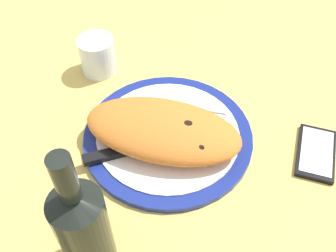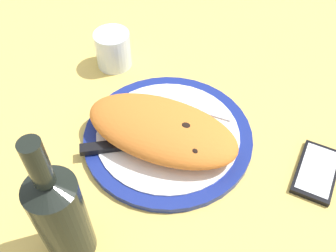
{
  "view_description": "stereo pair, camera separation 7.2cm",
  "coord_description": "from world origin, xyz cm",
  "px_view_note": "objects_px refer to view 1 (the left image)",
  "views": [
    {
      "loc": [
        -9.95,
        45.63,
        57.98
      ],
      "look_at": [
        0.0,
        0.0,
        3.62
      ],
      "focal_mm": 41.13,
      "sensor_mm": 36.0,
      "label": 1
    },
    {
      "loc": [
        -16.8,
        43.58,
        57.98
      ],
      "look_at": [
        0.0,
        0.0,
        3.62
      ],
      "focal_mm": 41.13,
      "sensor_mm": 36.0,
      "label": 2
    }
  ],
  "objects_px": {
    "smartphone": "(316,153)",
    "water_glass": "(98,57)",
    "fork": "(179,105)",
    "knife": "(127,150)",
    "calzone": "(163,130)",
    "wine_bottle": "(83,228)",
    "plate": "(168,136)"
  },
  "relations": [
    {
      "from": "plate",
      "to": "wine_bottle",
      "type": "height_order",
      "value": "wine_bottle"
    },
    {
      "from": "fork",
      "to": "water_glass",
      "type": "bearing_deg",
      "value": -23.29
    },
    {
      "from": "water_glass",
      "to": "smartphone",
      "type": "bearing_deg",
      "value": 163.28
    },
    {
      "from": "fork",
      "to": "wine_bottle",
      "type": "height_order",
      "value": "wine_bottle"
    },
    {
      "from": "wine_bottle",
      "to": "plate",
      "type": "bearing_deg",
      "value": -103.39
    },
    {
      "from": "water_glass",
      "to": "wine_bottle",
      "type": "relative_size",
      "value": 0.32
    },
    {
      "from": "calzone",
      "to": "fork",
      "type": "distance_m",
      "value": 0.1
    },
    {
      "from": "plate",
      "to": "wine_bottle",
      "type": "xyz_separation_m",
      "value": [
        0.06,
        0.25,
        0.09
      ]
    },
    {
      "from": "fork",
      "to": "smartphone",
      "type": "height_order",
      "value": "fork"
    },
    {
      "from": "fork",
      "to": "water_glass",
      "type": "xyz_separation_m",
      "value": [
        0.2,
        -0.09,
        0.02
      ]
    },
    {
      "from": "plate",
      "to": "fork",
      "type": "xyz_separation_m",
      "value": [
        -0.01,
        -0.08,
        0.01
      ]
    },
    {
      "from": "knife",
      "to": "wine_bottle",
      "type": "height_order",
      "value": "wine_bottle"
    },
    {
      "from": "calzone",
      "to": "knife",
      "type": "bearing_deg",
      "value": 35.45
    },
    {
      "from": "fork",
      "to": "wine_bottle",
      "type": "bearing_deg",
      "value": 78.59
    },
    {
      "from": "plate",
      "to": "smartphone",
      "type": "relative_size",
      "value": 2.53
    },
    {
      "from": "smartphone",
      "to": "water_glass",
      "type": "bearing_deg",
      "value": -16.72
    },
    {
      "from": "fork",
      "to": "knife",
      "type": "bearing_deg",
      "value": 62.9
    },
    {
      "from": "smartphone",
      "to": "water_glass",
      "type": "height_order",
      "value": "water_glass"
    },
    {
      "from": "calzone",
      "to": "knife",
      "type": "distance_m",
      "value": 0.07
    },
    {
      "from": "fork",
      "to": "water_glass",
      "type": "height_order",
      "value": "water_glass"
    },
    {
      "from": "calzone",
      "to": "plate",
      "type": "bearing_deg",
      "value": -106.76
    },
    {
      "from": "calzone",
      "to": "water_glass",
      "type": "xyz_separation_m",
      "value": [
        0.19,
        -0.18,
        -0.01
      ]
    },
    {
      "from": "smartphone",
      "to": "calzone",
      "type": "bearing_deg",
      "value": 7.88
    },
    {
      "from": "plate",
      "to": "water_glass",
      "type": "relative_size",
      "value": 3.89
    },
    {
      "from": "fork",
      "to": "knife",
      "type": "relative_size",
      "value": 0.79
    },
    {
      "from": "plate",
      "to": "knife",
      "type": "height_order",
      "value": "knife"
    },
    {
      "from": "smartphone",
      "to": "wine_bottle",
      "type": "xyz_separation_m",
      "value": [
        0.34,
        0.28,
        0.09
      ]
    },
    {
      "from": "fork",
      "to": "knife",
      "type": "xyz_separation_m",
      "value": [
        0.07,
        0.14,
        0.0
      ]
    },
    {
      "from": "calzone",
      "to": "wine_bottle",
      "type": "xyz_separation_m",
      "value": [
        0.05,
        0.24,
        0.05
      ]
    },
    {
      "from": "fork",
      "to": "water_glass",
      "type": "relative_size",
      "value": 1.97
    },
    {
      "from": "knife",
      "to": "water_glass",
      "type": "distance_m",
      "value": 0.26
    },
    {
      "from": "plate",
      "to": "smartphone",
      "type": "height_order",
      "value": "plate"
    }
  ]
}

